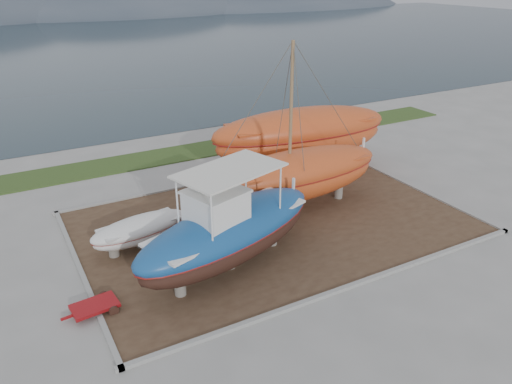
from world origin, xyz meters
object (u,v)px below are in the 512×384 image
white_dinghy (140,233)px  orange_sailboat (299,130)px  blue_caique (229,221)px  orange_bare_hull (301,141)px  red_trailer (95,308)px

white_dinghy → orange_sailboat: 8.83m
orange_sailboat → blue_caique: bearing=-150.0°
orange_sailboat → orange_bare_hull: 6.03m
blue_caique → white_dinghy: 4.63m
white_dinghy → orange_bare_hull: (11.32, 4.33, 1.18)m
white_dinghy → orange_bare_hull: 12.18m
blue_caique → white_dinghy: bearing=110.6°
red_trailer → white_dinghy: bearing=46.4°
blue_caique → red_trailer: (-5.56, -0.22, -2.06)m
white_dinghy → red_trailer: (-2.86, -3.67, -0.56)m
orange_sailboat → orange_bare_hull: bearing=53.1°
orange_sailboat → white_dinghy: bearing=177.5°
blue_caique → orange_sailboat: size_ratio=0.95×
blue_caique → red_trailer: blue_caique is taller
orange_sailboat → red_trailer: 12.19m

